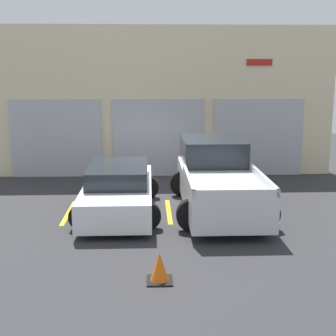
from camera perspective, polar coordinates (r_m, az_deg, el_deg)
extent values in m
plane|color=#2D2D30|center=(14.12, -0.16, -3.57)|extent=(28.00, 28.00, 0.00)
cube|color=beige|center=(16.95, -0.59, 8.09)|extent=(12.21, 0.60, 5.29)
cube|color=#ADADB2|center=(17.05, -13.47, 3.51)|extent=(3.21, 0.08, 2.75)
cube|color=#ADADB2|center=(16.74, -1.23, 3.67)|extent=(3.21, 0.08, 2.75)
cube|color=#ADADB2|center=(17.19, 10.92, 3.68)|extent=(3.21, 0.08, 2.75)
cube|color=#B21E19|center=(17.02, 11.09, 12.53)|extent=(0.90, 0.03, 0.22)
cube|color=silver|center=(12.68, 6.19, -2.44)|extent=(1.91, 5.10, 0.85)
cube|color=#1E2328|center=(13.87, 5.42, 2.14)|extent=(1.76, 2.29, 0.72)
cube|color=silver|center=(11.34, 2.51, -1.40)|extent=(0.08, 2.80, 0.18)
cube|color=silver|center=(11.64, 11.54, -1.29)|extent=(0.08, 2.80, 0.18)
cube|color=silver|center=(10.15, 8.32, -3.10)|extent=(1.91, 0.08, 0.18)
cylinder|color=black|center=(14.17, 1.85, -1.89)|extent=(0.79, 0.22, 0.79)
cylinder|color=black|center=(14.39, 8.59, -1.80)|extent=(0.79, 0.22, 0.79)
cylinder|color=black|center=(11.13, 3.02, -5.75)|extent=(0.79, 0.22, 0.79)
cylinder|color=black|center=(11.41, 11.56, -5.53)|extent=(0.79, 0.22, 0.79)
cube|color=white|center=(12.61, -6.05, -3.23)|extent=(1.76, 4.50, 0.68)
cube|color=#1E2328|center=(12.58, -6.07, -0.61)|extent=(1.55, 2.48, 0.45)
cylinder|color=black|center=(14.06, -8.81, -2.38)|extent=(0.67, 0.22, 0.67)
cylinder|color=black|center=(13.97, -2.52, -2.34)|extent=(0.67, 0.22, 0.67)
cylinder|color=black|center=(11.40, -10.36, -5.83)|extent=(0.67, 0.22, 0.67)
cylinder|color=black|center=(11.28, -2.56, -5.82)|extent=(0.67, 0.22, 0.67)
cube|color=gold|center=(12.90, -12.01, -5.33)|extent=(0.12, 2.20, 0.01)
cube|color=gold|center=(12.72, 0.09, -5.30)|extent=(0.12, 2.20, 0.01)
cube|color=gold|center=(13.11, 11.99, -5.05)|extent=(0.12, 2.20, 0.01)
cube|color=black|center=(8.72, -1.03, -13.55)|extent=(0.47, 0.47, 0.03)
cone|color=orange|center=(8.61, -1.04, -11.99)|extent=(0.36, 0.36, 0.55)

